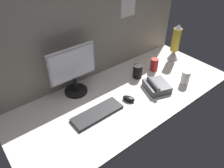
# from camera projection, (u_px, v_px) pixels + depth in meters

# --- Properties ---
(ground_plane) EXTENTS (1.80, 0.80, 0.03)m
(ground_plane) POSITION_uv_depth(u_px,v_px,m) (124.00, 94.00, 1.69)
(ground_plane) COLOR beige
(cubicle_wall_back) EXTENTS (1.80, 0.06, 0.75)m
(cubicle_wall_back) POSITION_uv_depth(u_px,v_px,m) (94.00, 33.00, 1.69)
(cubicle_wall_back) COLOR gray
(cubicle_wall_back) RESTS_ON ground_plane
(monitor) EXTENTS (0.37, 0.18, 0.38)m
(monitor) POSITION_uv_depth(u_px,v_px,m) (73.00, 70.00, 1.57)
(monitor) COLOR black
(monitor) RESTS_ON ground_plane
(keyboard) EXTENTS (0.37, 0.13, 0.02)m
(keyboard) POSITION_uv_depth(u_px,v_px,m) (97.00, 113.00, 1.48)
(keyboard) COLOR #262628
(keyboard) RESTS_ON ground_plane
(mouse) EXTENTS (0.09, 0.11, 0.03)m
(mouse) POSITION_uv_depth(u_px,v_px,m) (129.00, 99.00, 1.60)
(mouse) COLOR black
(mouse) RESTS_ON ground_plane
(mug_black_travel) EXTENTS (0.08, 0.08, 0.12)m
(mug_black_travel) POSITION_uv_depth(u_px,v_px,m) (138.00, 71.00, 1.82)
(mug_black_travel) COLOR black
(mug_black_travel) RESTS_ON ground_plane
(mug_red_plastic) EXTENTS (0.07, 0.07, 0.11)m
(mug_red_plastic) POSITION_uv_depth(u_px,v_px,m) (154.00, 65.00, 1.91)
(mug_red_plastic) COLOR red
(mug_red_plastic) RESTS_ON ground_plane
(mug_ceramic_white) EXTENTS (0.10, 0.07, 0.11)m
(mug_ceramic_white) POSITION_uv_depth(u_px,v_px,m) (186.00, 77.00, 1.75)
(mug_ceramic_white) COLOR white
(mug_ceramic_white) RESTS_ON ground_plane
(lava_lamp) EXTENTS (0.11, 0.11, 0.35)m
(lava_lamp) POSITION_uv_depth(u_px,v_px,m) (175.00, 45.00, 2.01)
(lava_lamp) COLOR #A5A5AD
(lava_lamp) RESTS_ON ground_plane
(desk_phone) EXTENTS (0.22, 0.24, 0.09)m
(desk_phone) POSITION_uv_depth(u_px,v_px,m) (156.00, 86.00, 1.70)
(desk_phone) COLOR #4C4C51
(desk_phone) RESTS_ON ground_plane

